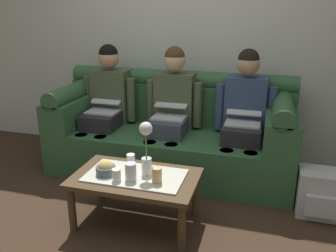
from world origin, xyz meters
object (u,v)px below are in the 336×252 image
at_px(person_right, 244,112).
at_px(snack_bowl, 106,169).
at_px(couch, 172,134).
at_px(person_middle, 172,106).
at_px(cup_far_center, 131,162).
at_px(person_left, 107,101).
at_px(flower_vase, 146,146).
at_px(cup_far_left, 116,175).
at_px(coffee_table, 136,182).
at_px(cup_near_right, 131,172).
at_px(backpack_right, 320,194).
at_px(cup_near_left, 157,175).

relative_size(person_right, snack_bowl, 8.44).
distance_m(couch, person_right, 0.75).
relative_size(person_middle, person_right, 1.00).
bearing_deg(cup_far_center, person_left, 123.92).
distance_m(flower_vase, cup_far_left, 0.29).
height_order(coffee_table, flower_vase, flower_vase).
distance_m(cup_near_right, backpack_right, 1.50).
bearing_deg(flower_vase, person_left, 128.26).
bearing_deg(snack_bowl, person_left, 114.44).
xyz_separation_m(flower_vase, cup_far_center, (-0.14, 0.03, -0.16)).
xyz_separation_m(cup_near_right, cup_far_center, (-0.06, 0.15, 0.00)).
xyz_separation_m(person_left, cup_far_left, (0.60, -1.13, -0.21)).
distance_m(couch, person_left, 0.75).
xyz_separation_m(coffee_table, cup_far_center, (-0.06, 0.06, 0.13)).
bearing_deg(cup_near_right, couch, 89.99).
relative_size(person_middle, cup_near_left, 10.88).
distance_m(coffee_table, snack_bowl, 0.24).
bearing_deg(snack_bowl, cup_near_left, -2.45).
height_order(person_right, cup_far_center, person_right).
bearing_deg(person_middle, person_right, 0.02).
bearing_deg(cup_near_left, flower_vase, 138.51).
xyz_separation_m(person_right, snack_bowl, (-0.90, -1.06, -0.21)).
relative_size(coffee_table, cup_near_right, 7.17).
bearing_deg(cup_near_left, backpack_right, 26.32).
height_order(cup_far_left, backpack_right, cup_far_left).
distance_m(coffee_table, cup_far_center, 0.15).
height_order(person_middle, person_right, same).
xyz_separation_m(person_middle, coffee_table, (0.00, -1.00, -0.31)).
height_order(person_left, cup_near_left, person_left).
relative_size(cup_near_left, backpack_right, 0.30).
height_order(cup_near_left, cup_far_center, cup_far_center).
bearing_deg(cup_near_left, person_middle, 100.01).
bearing_deg(person_right, couch, 179.67).
distance_m(person_left, flower_vase, 1.24).
bearing_deg(person_left, flower_vase, -51.74).
xyz_separation_m(coffee_table, cup_near_right, (-0.00, -0.08, 0.12)).
bearing_deg(cup_far_center, coffee_table, -47.56).
height_order(couch, snack_bowl, couch).
relative_size(cup_near_left, cup_far_left, 1.27).
bearing_deg(person_middle, couch, 90.00).
xyz_separation_m(person_middle, snack_bowl, (-0.21, -1.05, -0.21)).
height_order(coffee_table, cup_far_center, cup_far_center).
bearing_deg(cup_far_left, couch, 85.28).
bearing_deg(cup_near_right, flower_vase, 54.64).
bearing_deg(cup_far_left, backpack_right, 23.50).
relative_size(person_left, person_middle, 1.00).
xyz_separation_m(cup_near_right, cup_far_left, (-0.09, -0.04, -0.02)).
height_order(person_right, cup_far_left, person_right).
height_order(snack_bowl, cup_far_center, cup_far_center).
relative_size(couch, person_right, 1.90).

